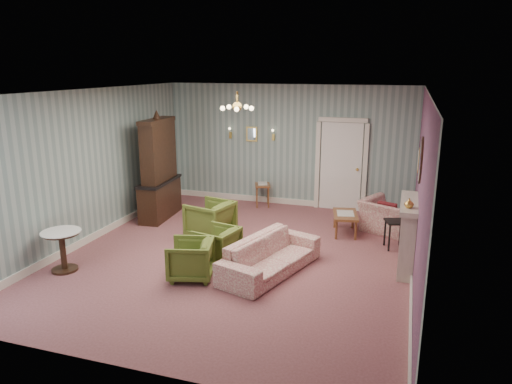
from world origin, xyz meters
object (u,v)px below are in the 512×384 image
(dresser, at_px, (158,166))
(wingback_chair, at_px, (390,211))
(olive_chair_b, at_px, (217,243))
(coffee_table, at_px, (345,223))
(sofa_chintz, at_px, (270,250))
(pedestal_table, at_px, (63,251))
(olive_chair_a, at_px, (191,257))
(side_table_black, at_px, (395,235))
(olive_chair_c, at_px, (210,217))
(fireplace, at_px, (407,235))

(dresser, bearing_deg, wingback_chair, 1.54)
(olive_chair_b, xyz_separation_m, coffee_table, (1.93, 2.11, -0.12))
(olive_chair_b, bearing_deg, sofa_chintz, 93.23)
(pedestal_table, bearing_deg, olive_chair_b, 27.04)
(olive_chair_a, xyz_separation_m, side_table_black, (3.06, 2.33, -0.08))
(olive_chair_c, distance_m, sofa_chintz, 2.04)
(olive_chair_a, height_order, olive_chair_b, olive_chair_a)
(olive_chair_a, height_order, side_table_black, olive_chair_a)
(olive_chair_c, height_order, wingback_chair, wingback_chair)
(olive_chair_b, distance_m, dresser, 3.02)
(coffee_table, height_order, pedestal_table, pedestal_table)
(side_table_black, relative_size, pedestal_table, 0.78)
(olive_chair_a, xyz_separation_m, fireplace, (3.27, 1.51, 0.23))
(sofa_chintz, relative_size, side_table_black, 3.68)
(dresser, bearing_deg, coffee_table, -2.20)
(pedestal_table, bearing_deg, side_table_black, 27.66)
(dresser, bearing_deg, olive_chair_a, -57.65)
(fireplace, bearing_deg, wingback_chair, 101.54)
(olive_chair_a, relative_size, coffee_table, 0.83)
(olive_chair_c, xyz_separation_m, sofa_chintz, (1.61, -1.26, -0.01))
(olive_chair_b, xyz_separation_m, wingback_chair, (2.79, 2.47, 0.12))
(olive_chair_c, xyz_separation_m, fireplace, (3.73, -0.35, 0.18))
(dresser, xyz_separation_m, coffee_table, (4.10, 0.17, -0.96))
(side_table_black, bearing_deg, sofa_chintz, -137.94)
(olive_chair_a, xyz_separation_m, sofa_chintz, (1.15, 0.61, 0.04))
(side_table_black, xyz_separation_m, pedestal_table, (-5.19, -2.72, 0.08))
(wingback_chair, bearing_deg, olive_chair_b, 67.61)
(olive_chair_c, bearing_deg, coffee_table, 124.95)
(olive_chair_a, xyz_separation_m, olive_chair_b, (0.13, 0.77, -0.01))
(wingback_chair, height_order, pedestal_table, wingback_chair)
(dresser, bearing_deg, pedestal_table, -96.40)
(olive_chair_a, distance_m, dresser, 3.48)
(olive_chair_a, bearing_deg, coffee_table, 129.47)
(fireplace, distance_m, coffee_table, 1.85)
(wingback_chair, relative_size, pedestal_table, 1.49)
(olive_chair_c, distance_m, pedestal_table, 2.81)
(fireplace, bearing_deg, olive_chair_b, -166.65)
(dresser, xyz_separation_m, side_table_black, (5.09, -0.38, -0.90))
(sofa_chintz, relative_size, wingback_chair, 1.94)
(olive_chair_c, height_order, fireplace, fireplace)
(olive_chair_b, relative_size, side_table_black, 1.24)
(dresser, relative_size, fireplace, 1.68)
(olive_chair_a, height_order, pedestal_table, olive_chair_a)
(sofa_chintz, distance_m, side_table_black, 2.57)
(wingback_chair, height_order, dresser, dresser)
(olive_chair_b, distance_m, coffee_table, 2.86)
(wingback_chair, bearing_deg, olive_chair_a, 74.00)
(fireplace, height_order, side_table_black, fireplace)
(olive_chair_b, relative_size, sofa_chintz, 0.34)
(dresser, bearing_deg, olive_chair_b, -46.41)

